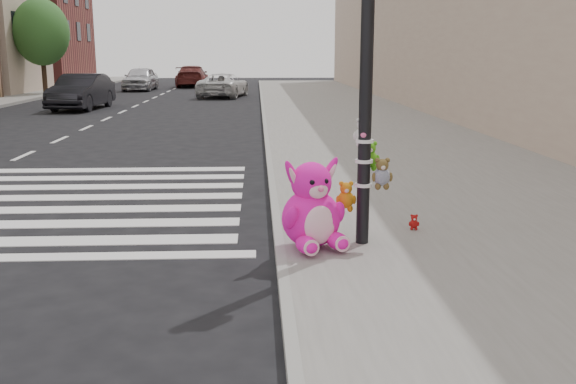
{
  "coord_description": "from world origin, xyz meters",
  "views": [
    {
      "loc": [
        1.28,
        -5.97,
        2.5
      ],
      "look_at": [
        1.67,
        2.06,
        0.75
      ],
      "focal_mm": 40.0,
      "sensor_mm": 36.0,
      "label": 1
    }
  ],
  "objects_px": {
    "pink_bunny": "(312,211)",
    "red_teddy": "(414,222)",
    "signal_pole": "(366,112)",
    "car_white_near": "(223,85)",
    "car_dark_far": "(81,92)"
  },
  "relations": [
    {
      "from": "signal_pole",
      "to": "car_dark_far",
      "type": "bearing_deg",
      "value": 113.0
    },
    {
      "from": "signal_pole",
      "to": "car_white_near",
      "type": "xyz_separation_m",
      "value": [
        -3.23,
        29.35,
        -1.12
      ]
    },
    {
      "from": "pink_bunny",
      "to": "red_teddy",
      "type": "xyz_separation_m",
      "value": [
        1.45,
        0.74,
        -0.35
      ]
    },
    {
      "from": "signal_pole",
      "to": "car_dark_far",
      "type": "relative_size",
      "value": 0.84
    },
    {
      "from": "signal_pole",
      "to": "red_teddy",
      "type": "bearing_deg",
      "value": 34.29
    },
    {
      "from": "signal_pole",
      "to": "car_white_near",
      "type": "relative_size",
      "value": 0.83
    },
    {
      "from": "pink_bunny",
      "to": "car_dark_far",
      "type": "bearing_deg",
      "value": 90.95
    },
    {
      "from": "red_teddy",
      "to": "car_white_near",
      "type": "xyz_separation_m",
      "value": [
        -4.02,
        28.82,
        0.42
      ]
    },
    {
      "from": "pink_bunny",
      "to": "signal_pole",
      "type": "bearing_deg",
      "value": -3.71
    },
    {
      "from": "car_dark_far",
      "to": "car_white_near",
      "type": "bearing_deg",
      "value": 57.15
    },
    {
      "from": "signal_pole",
      "to": "red_teddy",
      "type": "xyz_separation_m",
      "value": [
        0.79,
        0.54,
        -1.54
      ]
    },
    {
      "from": "car_white_near",
      "to": "red_teddy",
      "type": "bearing_deg",
      "value": 107.52
    },
    {
      "from": "pink_bunny",
      "to": "red_teddy",
      "type": "distance_m",
      "value": 1.67
    },
    {
      "from": "signal_pole",
      "to": "car_white_near",
      "type": "distance_m",
      "value": 29.55
    },
    {
      "from": "signal_pole",
      "to": "red_teddy",
      "type": "distance_m",
      "value": 1.82
    }
  ]
}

